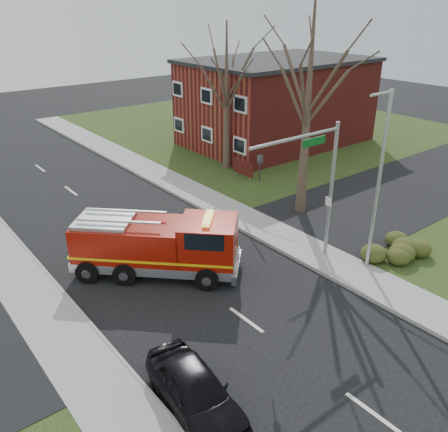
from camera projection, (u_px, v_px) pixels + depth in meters
ground at (246, 320)px, 19.00m from camera, size 120.00×120.00×0.00m
sidewalk_right at (345, 269)px, 22.47m from camera, size 2.40×80.00×0.15m
sidewalk_left at (103, 391)px, 15.46m from camera, size 2.40×80.00×0.15m
cross_street_right at (443, 175)px, 34.48m from camera, size 30.00×8.00×0.15m
brick_building at (277, 102)px, 41.04m from camera, size 15.40×10.40×7.25m
health_center_sign at (243, 168)px, 33.48m from camera, size 0.12×2.00×1.40m
hedge_corner at (399, 250)px, 23.13m from camera, size 2.80×2.00×0.90m
bare_tree_near at (309, 87)px, 25.56m from camera, size 6.00×6.00×12.00m
bare_tree_far at (227, 81)px, 33.21m from camera, size 5.25×5.25×10.50m
traffic_signal_mast at (315, 172)px, 21.06m from camera, size 5.29×0.18×6.80m
streetlight_pole at (379, 179)px, 20.79m from camera, size 1.48×0.16×8.40m
fire_engine at (158, 246)px, 21.80m from camera, size 7.06×7.03×3.00m
parked_car_maroon at (195, 390)px, 14.59m from camera, size 2.22×4.53×1.49m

